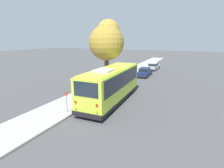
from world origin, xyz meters
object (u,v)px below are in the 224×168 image
Objects in this scene: parked_sedan_navy at (145,72)px; street_tree at (107,41)px; shuttle_bus at (112,83)px; parked_sedan_silver at (153,67)px; sign_post_far at (79,98)px; sign_post_near at (67,102)px.

street_tree is at bearing 162.60° from parked_sedan_navy.
shuttle_bus is 6.36m from street_tree.
shuttle_bus is at bearing -175.94° from parked_sedan_silver.
street_tree reaches higher than parked_sedan_navy.
parked_sedan_silver is at bearing -1.28° from shuttle_bus.
sign_post_far is (-15.36, 1.76, 0.21)m from parked_sedan_navy.
parked_sedan_navy is (12.90, 0.18, -1.15)m from shuttle_bus.
street_tree reaches higher than parked_sedan_silver.
parked_sedan_silver is (6.65, -0.00, -0.04)m from parked_sedan_navy.
sign_post_near is at bearing -180.00° from sign_post_far.
sign_post_near is 1.22× the size of sign_post_far.
sign_post_far is (1.63, 0.00, -0.17)m from sign_post_near.
sign_post_far is (-22.02, 1.77, 0.24)m from parked_sedan_silver.
sign_post_far is (-6.84, -0.69, -4.73)m from street_tree.
parked_sedan_navy reaches higher than parked_sedan_silver.
parked_sedan_silver is at bearing -4.59° from sign_post_far.
street_tree is (-8.52, 2.45, 4.94)m from parked_sedan_navy.
parked_sedan_silver is 2.69× the size of sign_post_near.
parked_sedan_silver is 0.57× the size of street_tree.
street_tree reaches higher than sign_post_near.
shuttle_bus reaches higher than sign_post_near.
shuttle_bus is at bearing -38.24° from sign_post_far.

